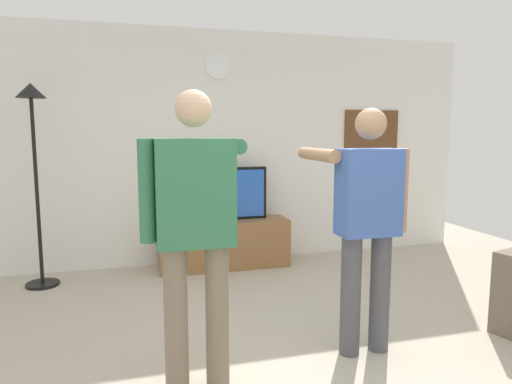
{
  "coord_description": "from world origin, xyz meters",
  "views": [
    {
      "loc": [
        -1.01,
        -2.45,
        1.55
      ],
      "look_at": [
        0.01,
        1.2,
        1.05
      ],
      "focal_mm": 32.39,
      "sensor_mm": 36.0,
      "label": 1
    }
  ],
  "objects_px": {
    "person_standing_nearer_couch": "(367,217)",
    "wall_clock": "(217,66)",
    "tv_stand": "(224,244)",
    "television": "(223,194)",
    "floor_lamp": "(34,143)",
    "framed_picture": "(371,133)",
    "person_standing_nearer_lamp": "(195,223)"
  },
  "relations": [
    {
      "from": "person_standing_nearer_couch",
      "to": "wall_clock",
      "type": "bearing_deg",
      "value": 101.91
    },
    {
      "from": "tv_stand",
      "to": "person_standing_nearer_couch",
      "type": "bearing_deg",
      "value": -76.61
    },
    {
      "from": "television",
      "to": "person_standing_nearer_couch",
      "type": "height_order",
      "value": "person_standing_nearer_couch"
    },
    {
      "from": "wall_clock",
      "to": "floor_lamp",
      "type": "relative_size",
      "value": 0.14
    },
    {
      "from": "wall_clock",
      "to": "framed_picture",
      "type": "relative_size",
      "value": 0.39
    },
    {
      "from": "tv_stand",
      "to": "television",
      "type": "bearing_deg",
      "value": 90.0
    },
    {
      "from": "person_standing_nearer_couch",
      "to": "person_standing_nearer_lamp",
      "type": "bearing_deg",
      "value": -171.84
    },
    {
      "from": "television",
      "to": "wall_clock",
      "type": "relative_size",
      "value": 3.52
    },
    {
      "from": "tv_stand",
      "to": "person_standing_nearer_couch",
      "type": "distance_m",
      "value": 2.42
    },
    {
      "from": "wall_clock",
      "to": "television",
      "type": "bearing_deg",
      "value": -90.0
    },
    {
      "from": "television",
      "to": "floor_lamp",
      "type": "distance_m",
      "value": 2.0
    },
    {
      "from": "framed_picture",
      "to": "person_standing_nearer_lamp",
      "type": "xyz_separation_m",
      "value": [
        -2.66,
        -2.72,
        -0.5
      ]
    },
    {
      "from": "tv_stand",
      "to": "floor_lamp",
      "type": "distance_m",
      "value": 2.23
    },
    {
      "from": "wall_clock",
      "to": "floor_lamp",
      "type": "xyz_separation_m",
      "value": [
        -1.9,
        -0.42,
        -0.85
      ]
    },
    {
      "from": "tv_stand",
      "to": "television",
      "type": "distance_m",
      "value": 0.57
    },
    {
      "from": "person_standing_nearer_couch",
      "to": "television",
      "type": "bearing_deg",
      "value": 103.13
    },
    {
      "from": "framed_picture",
      "to": "person_standing_nearer_couch",
      "type": "relative_size",
      "value": 0.44
    },
    {
      "from": "tv_stand",
      "to": "floor_lamp",
      "type": "bearing_deg",
      "value": -176.05
    },
    {
      "from": "tv_stand",
      "to": "framed_picture",
      "type": "height_order",
      "value": "framed_picture"
    },
    {
      "from": "wall_clock",
      "to": "floor_lamp",
      "type": "distance_m",
      "value": 2.13
    },
    {
      "from": "tv_stand",
      "to": "person_standing_nearer_lamp",
      "type": "height_order",
      "value": "person_standing_nearer_lamp"
    },
    {
      "from": "tv_stand",
      "to": "framed_picture",
      "type": "relative_size",
      "value": 1.97
    },
    {
      "from": "person_standing_nearer_lamp",
      "to": "person_standing_nearer_couch",
      "type": "relative_size",
      "value": 1.05
    },
    {
      "from": "tv_stand",
      "to": "person_standing_nearer_couch",
      "type": "relative_size",
      "value": 0.86
    },
    {
      "from": "person_standing_nearer_couch",
      "to": "framed_picture",
      "type": "bearing_deg",
      "value": 60.29
    },
    {
      "from": "floor_lamp",
      "to": "television",
      "type": "bearing_deg",
      "value": 5.34
    },
    {
      "from": "floor_lamp",
      "to": "wall_clock",
      "type": "bearing_deg",
      "value": 12.49
    },
    {
      "from": "framed_picture",
      "to": "floor_lamp",
      "type": "distance_m",
      "value": 3.92
    },
    {
      "from": "framed_picture",
      "to": "tv_stand",
      "type": "bearing_deg",
      "value": -171.58
    },
    {
      "from": "tv_stand",
      "to": "framed_picture",
      "type": "bearing_deg",
      "value": 8.42
    },
    {
      "from": "tv_stand",
      "to": "framed_picture",
      "type": "xyz_separation_m",
      "value": [
        1.99,
        0.3,
        1.25
      ]
    },
    {
      "from": "television",
      "to": "framed_picture",
      "type": "xyz_separation_m",
      "value": [
        1.99,
        0.25,
        0.68
      ]
    }
  ]
}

